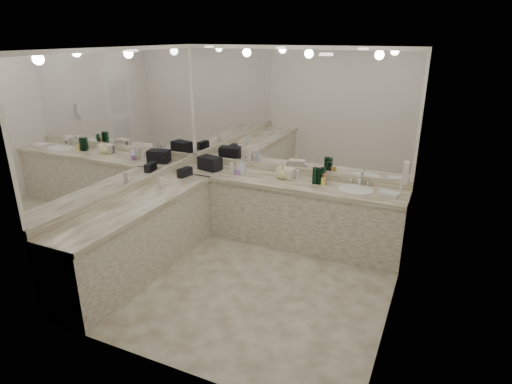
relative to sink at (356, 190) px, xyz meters
The scene contains 35 objects.
floor 1.77m from the sink, 128.37° to the right, with size 3.20×3.20×0.00m, color beige.
ceiling 2.29m from the sink, 128.37° to the right, with size 3.20×3.20×0.00m, color white.
wall_back 1.08m from the sink, 162.47° to the left, with size 3.20×0.02×2.60m, color silver.
wall_left 2.85m from the sink, 154.80° to the right, with size 0.02×3.00×2.60m, color silver.
wall_right 1.42m from the sink, 61.56° to the right, with size 0.02×3.00×2.60m, color silver.
vanity_back_base 1.06m from the sink, behind, with size 3.20×0.60×0.84m, color silver.
vanity_back_top 0.95m from the sink, behind, with size 3.20×0.64×0.06m, color beige.
vanity_left_base 2.75m from the sink, 146.31° to the right, with size 0.60×2.40×0.84m, color silver.
vanity_left_top 2.70m from the sink, 146.19° to the right, with size 0.64×2.42×0.06m, color beige.
backsplash_back 0.99m from the sink, 163.58° to the left, with size 3.20×0.04×0.10m, color beige.
backsplash_left 2.80m from the sink, 154.62° to the right, with size 0.04×3.00×0.10m, color beige.
mirror_back 1.33m from the sink, 163.13° to the left, with size 3.12×0.01×1.55m, color white.
mirror_left 2.94m from the sink, 154.69° to the right, with size 0.01×2.92×1.55m, color white.
sink is the anchor object (origin of this frame).
faucet 0.22m from the sink, 90.00° to the left, with size 0.24×0.16×0.14m, color silver.
wall_phone 0.91m from the sink, 39.57° to the right, with size 0.06×0.10×0.24m, color white.
door 1.82m from the sink, 69.46° to the right, with size 0.02×0.82×2.10m, color white.
black_toiletry_bag 2.09m from the sink, behind, with size 0.32×0.20×0.18m, color black.
black_bag_spill 2.29m from the sink, 169.17° to the right, with size 0.10×0.21×0.12m, color black.
cream_cosmetic_case 0.97m from the sink, behind, with size 0.23×0.14×0.13m, color beige.
hand_towel 0.40m from the sink, ahead, with size 0.23×0.16×0.04m, color white.
lotion_left 2.45m from the sink, 156.87° to the right, with size 0.06×0.06×0.13m, color white.
soap_bottle_a 1.67m from the sink, behind, with size 0.08×0.08×0.20m, color beige.
soap_bottle_b 1.61m from the sink, behind, with size 0.09×0.09×0.19m, color white.
soap_bottle_c 1.00m from the sink, behind, with size 0.15×0.15×0.19m, color #DED686.
green_bottle_0 0.50m from the sink, behind, with size 0.07×0.07×0.22m, color #134928.
green_bottle_1 0.55m from the sink, behind, with size 0.07×0.07×0.22m, color #134928.
green_bottle_2 0.50m from the sink, 162.70° to the left, with size 0.06×0.06×0.19m, color #134928.
green_bottle_3 0.53m from the sink, behind, with size 0.07×0.07×0.20m, color #134928.
amenity_bottle_0 1.64m from the sink, behind, with size 0.06×0.06×0.07m, color #9966B2.
amenity_bottle_1 1.77m from the sink, behind, with size 0.06×0.06×0.12m, color white.
amenity_bottle_2 0.82m from the sink, behind, with size 0.05×0.05×0.12m, color silver.
amenity_bottle_3 0.43m from the sink, behind, with size 0.06×0.06×0.09m, color #F2D84C.
amenity_bottle_4 0.47m from the sink, 165.18° to the left, with size 0.06×0.06×0.12m, color #E57F66.
amenity_bottle_5 1.08m from the sink, behind, with size 0.04×0.04×0.11m, color #3F3F4C.
Camera 1 is at (1.90, -3.89, 2.73)m, focal length 30.00 mm.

